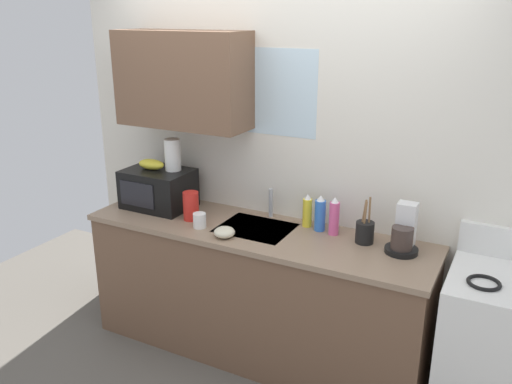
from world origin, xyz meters
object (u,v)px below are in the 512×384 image
object	(u,v)px
paper_towel_roll	(173,155)
coffee_maker	(404,234)
microwave	(158,189)
dish_soap_bottle_blue	(320,214)
dish_soap_bottle_pink	(334,217)
small_bowl	(224,232)
cereal_canister	(191,206)
mug_white	(200,220)
dish_soap_bottle_yellow	(307,211)
utensil_crock	(365,232)
stove_range	(498,354)
banana_bunch	(151,164)

from	to	relation	value
paper_towel_roll	coffee_maker	xyz separation A→B (m)	(1.60, 0.01, -0.28)
microwave	dish_soap_bottle_blue	size ratio (longest dim) A/B	1.98
dish_soap_bottle_pink	small_bowl	distance (m)	0.68
cereal_canister	mug_white	xyz separation A→B (m)	(0.13, -0.09, -0.05)
dish_soap_bottle_yellow	dish_soap_bottle_blue	xyz separation A→B (m)	(0.10, -0.02, 0.01)
dish_soap_bottle_blue	dish_soap_bottle_pink	world-z (taller)	dish_soap_bottle_pink
dish_soap_bottle_yellow	utensil_crock	size ratio (longest dim) A/B	0.76
dish_soap_bottle_yellow	small_bowl	world-z (taller)	dish_soap_bottle_yellow
microwave	paper_towel_roll	size ratio (longest dim) A/B	2.09
paper_towel_roll	cereal_canister	xyz separation A→B (m)	(0.24, -0.15, -0.28)
paper_towel_roll	dish_soap_bottle_yellow	xyz separation A→B (m)	(0.97, 0.10, -0.28)
stove_range	dish_soap_bottle_blue	bearing A→B (deg)	171.34
paper_towel_roll	small_bowl	size ratio (longest dim) A/B	1.69
microwave	cereal_canister	xyz separation A→B (m)	(0.34, -0.10, -0.04)
dish_soap_bottle_pink	mug_white	xyz separation A→B (m)	(-0.80, -0.29, -0.07)
microwave	banana_bunch	size ratio (longest dim) A/B	2.30
small_bowl	cereal_canister	bearing A→B (deg)	156.54
dish_soap_bottle_pink	dish_soap_bottle_blue	bearing A→B (deg)	168.56
banana_bunch	dish_soap_bottle_blue	size ratio (longest dim) A/B	0.86
paper_towel_roll	cereal_canister	size ratio (longest dim) A/B	1.15
banana_bunch	dish_soap_bottle_yellow	bearing A→B (deg)	7.57
banana_bunch	dish_soap_bottle_pink	world-z (taller)	banana_bunch
mug_white	small_bowl	world-z (taller)	mug_white
microwave	coffee_maker	bearing A→B (deg)	2.02
microwave	banana_bunch	world-z (taller)	banana_bunch
banana_bunch	small_bowl	world-z (taller)	banana_bunch
stove_range	cereal_canister	distance (m)	2.01
mug_white	stove_range	bearing A→B (deg)	4.53
stove_range	coffee_maker	xyz separation A→B (m)	(-0.58, 0.10, 0.55)
microwave	mug_white	size ratio (longest dim) A/B	4.84
dish_soap_bottle_pink	mug_white	distance (m)	0.85
stove_range	small_bowl	xyz separation A→B (m)	(-1.59, -0.20, 0.47)
dish_soap_bottle_blue	mug_white	xyz separation A→B (m)	(-0.70, -0.31, -0.06)
stove_range	cereal_canister	size ratio (longest dim) A/B	5.65
stove_range	dish_soap_bottle_yellow	xyz separation A→B (m)	(-1.21, 0.19, 0.54)
paper_towel_roll	small_bowl	world-z (taller)	paper_towel_roll
dish_soap_bottle_blue	cereal_canister	bearing A→B (deg)	-164.79
utensil_crock	microwave	bearing A→B (deg)	-177.22
paper_towel_roll	dish_soap_bottle_pink	bearing A→B (deg)	2.62
stove_range	paper_towel_roll	world-z (taller)	paper_towel_roll
dish_soap_bottle_pink	cereal_canister	world-z (taller)	dish_soap_bottle_pink
microwave	banana_bunch	distance (m)	0.18
dish_soap_bottle_pink	utensil_crock	world-z (taller)	utensil_crock
microwave	stove_range	bearing A→B (deg)	-1.13
coffee_maker	small_bowl	world-z (taller)	coffee_maker
cereal_canister	coffee_maker	bearing A→B (deg)	6.65
dish_soap_bottle_yellow	dish_soap_bottle_blue	bearing A→B (deg)	-14.42
coffee_maker	dish_soap_bottle_blue	size ratio (longest dim) A/B	1.20
paper_towel_roll	dish_soap_bottle_blue	bearing A→B (deg)	3.96
banana_bunch	coffee_maker	size ratio (longest dim) A/B	0.71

